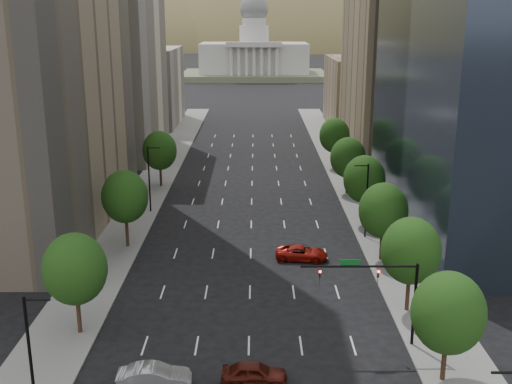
{
  "coord_description": "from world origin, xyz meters",
  "views": [
    {
      "loc": [
        0.53,
        -14.46,
        25.37
      ],
      "look_at": [
        0.59,
        46.76,
        8.0
      ],
      "focal_mm": 43.71,
      "sensor_mm": 36.0,
      "label": 1
    }
  ],
  "objects_px": {
    "car_maroon": "(254,373)",
    "traffic_signal": "(384,286)",
    "car_red_far": "(302,253)",
    "capitol": "(254,58)",
    "car_silver": "(154,377)"
  },
  "relations": [
    {
      "from": "traffic_signal",
      "to": "car_silver",
      "type": "bearing_deg",
      "value": -161.17
    },
    {
      "from": "car_red_far",
      "to": "car_maroon",
      "type": "bearing_deg",
      "value": 175.07
    },
    {
      "from": "car_maroon",
      "to": "car_red_far",
      "type": "height_order",
      "value": "car_maroon"
    },
    {
      "from": "car_maroon",
      "to": "car_silver",
      "type": "height_order",
      "value": "car_silver"
    },
    {
      "from": "traffic_signal",
      "to": "car_red_far",
      "type": "height_order",
      "value": "traffic_signal"
    },
    {
      "from": "car_silver",
      "to": "capitol",
      "type": "bearing_deg",
      "value": -4.76
    },
    {
      "from": "car_silver",
      "to": "car_red_far",
      "type": "bearing_deg",
      "value": -29.84
    },
    {
      "from": "car_maroon",
      "to": "traffic_signal",
      "type": "bearing_deg",
      "value": -60.33
    },
    {
      "from": "car_maroon",
      "to": "car_red_far",
      "type": "distance_m",
      "value": 23.99
    },
    {
      "from": "capitol",
      "to": "car_red_far",
      "type": "distance_m",
      "value": 201.76
    },
    {
      "from": "traffic_signal",
      "to": "car_silver",
      "type": "xyz_separation_m",
      "value": [
        -17.14,
        -5.84,
        -4.31
      ]
    },
    {
      "from": "car_silver",
      "to": "car_red_far",
      "type": "xyz_separation_m",
      "value": [
        12.11,
        24.02,
        -0.08
      ]
    },
    {
      "from": "traffic_signal",
      "to": "capitol",
      "type": "relative_size",
      "value": 0.15
    },
    {
      "from": "car_silver",
      "to": "car_maroon",
      "type": "bearing_deg",
      "value": -88.52
    },
    {
      "from": "capitol",
      "to": "traffic_signal",
      "type": "bearing_deg",
      "value": -87.26
    }
  ]
}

